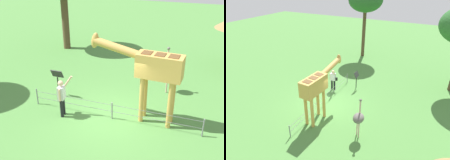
% 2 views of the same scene
% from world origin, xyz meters
% --- Properties ---
extents(ground_plane, '(60.00, 60.00, 0.00)m').
position_xyz_m(ground_plane, '(0.00, 0.00, 0.00)').
color(ground_plane, '#4C843D').
extents(giraffe, '(3.69, 0.81, 3.36)m').
position_xyz_m(giraffe, '(-1.40, -0.36, 2.23)').
color(giraffe, gold).
rests_on(giraffe, ground_plane).
extents(visitor, '(0.58, 0.57, 1.75)m').
position_xyz_m(visitor, '(1.98, 0.53, 0.90)').
color(visitor, black).
rests_on(visitor, ground_plane).
extents(ostrich, '(0.70, 0.56, 2.25)m').
position_xyz_m(ostrich, '(-1.75, -3.04, 1.18)').
color(ostrich, '#CC9E93').
rests_on(ostrich, ground_plane).
extents(info_sign, '(0.56, 0.21, 1.32)m').
position_xyz_m(info_sign, '(3.01, -0.90, 0.95)').
color(info_sign, black).
rests_on(info_sign, ground_plane).
extents(wire_fence, '(7.05, 0.05, 0.75)m').
position_xyz_m(wire_fence, '(0.00, 0.09, 0.40)').
color(wire_fence, slate).
rests_on(wire_fence, ground_plane).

